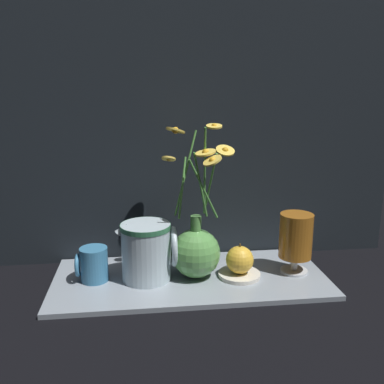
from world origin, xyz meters
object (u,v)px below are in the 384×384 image
object	(u,v)px
tea_glass	(296,237)
orange_fruit	(240,260)
yellow_mug	(93,264)
ceramic_pitcher	(147,249)
vase_with_flowers	(196,248)

from	to	relation	value
tea_glass	orange_fruit	size ratio (longest dim) A/B	2.00
tea_glass	orange_fruit	xyz separation A→B (m)	(-0.15, -0.01, -0.05)
yellow_mug	ceramic_pitcher	world-z (taller)	ceramic_pitcher
yellow_mug	tea_glass	xyz separation A→B (m)	(0.51, -0.01, 0.05)
yellow_mug	orange_fruit	world-z (taller)	orange_fruit
yellow_mug	tea_glass	bearing A→B (deg)	-1.39
vase_with_flowers	tea_glass	bearing A→B (deg)	-2.04
ceramic_pitcher	yellow_mug	bearing A→B (deg)	178.81
ceramic_pitcher	orange_fruit	world-z (taller)	ceramic_pitcher
orange_fruit	ceramic_pitcher	bearing A→B (deg)	175.15
vase_with_flowers	tea_glass	xyz separation A→B (m)	(0.25, -0.01, 0.02)
tea_glass	orange_fruit	world-z (taller)	tea_glass
ceramic_pitcher	tea_glass	world-z (taller)	tea_glass
vase_with_flowers	orange_fruit	distance (m)	0.11
vase_with_flowers	yellow_mug	bearing A→B (deg)	179.25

